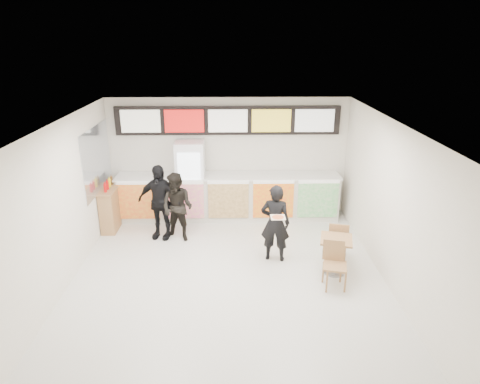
{
  "coord_description": "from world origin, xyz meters",
  "views": [
    {
      "loc": [
        0.09,
        -7.0,
        4.44
      ],
      "look_at": [
        0.25,
        1.2,
        1.4
      ],
      "focal_mm": 32.0,
      "sensor_mm": 36.0,
      "label": 1
    }
  ],
  "objects_px": {
    "drinks_fridge": "(191,181)",
    "customer_left": "(177,207)",
    "service_counter": "(229,197)",
    "customer_mid": "(159,202)",
    "condiment_ledge": "(111,208)",
    "cafe_table": "(336,249)",
    "customer_main": "(275,223)"
  },
  "relations": [
    {
      "from": "customer_mid",
      "to": "customer_main",
      "type": "bearing_deg",
      "value": -9.16
    },
    {
      "from": "drinks_fridge",
      "to": "cafe_table",
      "type": "xyz_separation_m",
      "value": [
        3.03,
        -2.75,
        -0.49
      ]
    },
    {
      "from": "drinks_fridge",
      "to": "customer_mid",
      "type": "relative_size",
      "value": 1.15
    },
    {
      "from": "customer_left",
      "to": "customer_mid",
      "type": "distance_m",
      "value": 0.44
    },
    {
      "from": "drinks_fridge",
      "to": "customer_left",
      "type": "relative_size",
      "value": 1.26
    },
    {
      "from": "customer_main",
      "to": "cafe_table",
      "type": "xyz_separation_m",
      "value": [
        1.13,
        -0.56,
        -0.31
      ]
    },
    {
      "from": "service_counter",
      "to": "customer_left",
      "type": "height_order",
      "value": "customer_left"
    },
    {
      "from": "customer_main",
      "to": "customer_mid",
      "type": "distance_m",
      "value": 2.74
    },
    {
      "from": "service_counter",
      "to": "customer_left",
      "type": "bearing_deg",
      "value": -132.97
    },
    {
      "from": "customer_left",
      "to": "cafe_table",
      "type": "height_order",
      "value": "customer_left"
    },
    {
      "from": "cafe_table",
      "to": "customer_main",
      "type": "bearing_deg",
      "value": 167.33
    },
    {
      "from": "drinks_fridge",
      "to": "customer_mid",
      "type": "distance_m",
      "value": 1.27
    },
    {
      "from": "customer_left",
      "to": "customer_mid",
      "type": "relative_size",
      "value": 0.91
    },
    {
      "from": "customer_mid",
      "to": "cafe_table",
      "type": "height_order",
      "value": "customer_mid"
    },
    {
      "from": "drinks_fridge",
      "to": "service_counter",
      "type": "bearing_deg",
      "value": -0.99
    },
    {
      "from": "drinks_fridge",
      "to": "cafe_table",
      "type": "distance_m",
      "value": 4.12
    },
    {
      "from": "customer_mid",
      "to": "cafe_table",
      "type": "bearing_deg",
      "value": -10.08
    },
    {
      "from": "drinks_fridge",
      "to": "cafe_table",
      "type": "relative_size",
      "value": 1.28
    },
    {
      "from": "drinks_fridge",
      "to": "condiment_ledge",
      "type": "height_order",
      "value": "drinks_fridge"
    },
    {
      "from": "service_counter",
      "to": "customer_main",
      "type": "relative_size",
      "value": 3.38
    },
    {
      "from": "drinks_fridge",
      "to": "customer_mid",
      "type": "height_order",
      "value": "drinks_fridge"
    },
    {
      "from": "condiment_ledge",
      "to": "cafe_table",
      "type": "bearing_deg",
      "value": -23.64
    },
    {
      "from": "service_counter",
      "to": "customer_left",
      "type": "distance_m",
      "value": 1.68
    },
    {
      "from": "service_counter",
      "to": "drinks_fridge",
      "type": "distance_m",
      "value": 1.03
    },
    {
      "from": "service_counter",
      "to": "customer_main",
      "type": "height_order",
      "value": "customer_main"
    },
    {
      "from": "customer_main",
      "to": "cafe_table",
      "type": "distance_m",
      "value": 1.3
    },
    {
      "from": "cafe_table",
      "to": "condiment_ledge",
      "type": "xyz_separation_m",
      "value": [
        -4.92,
        2.15,
        0.01
      ]
    },
    {
      "from": "customer_mid",
      "to": "condiment_ledge",
      "type": "xyz_separation_m",
      "value": [
        -1.27,
        0.5,
        -0.35
      ]
    },
    {
      "from": "drinks_fridge",
      "to": "customer_main",
      "type": "distance_m",
      "value": 2.91
    },
    {
      "from": "drinks_fridge",
      "to": "condiment_ledge",
      "type": "distance_m",
      "value": 2.04
    },
    {
      "from": "service_counter",
      "to": "customer_main",
      "type": "bearing_deg",
      "value": -66.09
    },
    {
      "from": "service_counter",
      "to": "customer_mid",
      "type": "height_order",
      "value": "customer_mid"
    }
  ]
}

